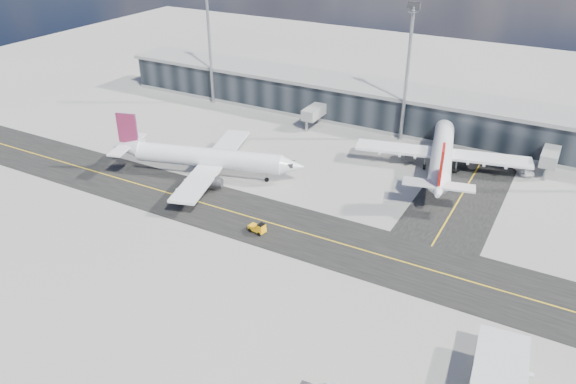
# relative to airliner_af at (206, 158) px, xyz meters

# --- Properties ---
(ground) EXTENTS (300.00, 300.00, 0.00)m
(ground) POSITION_rel_airliner_af_xyz_m (26.49, -13.17, -3.68)
(ground) COLOR gray
(ground) RESTS_ON ground
(taxiway_lanes) EXTENTS (180.00, 63.00, 0.03)m
(taxiway_lanes) POSITION_rel_airliner_af_xyz_m (30.40, -2.43, -3.67)
(taxiway_lanes) COLOR black
(taxiway_lanes) RESTS_ON ground
(terminal_concourse) EXTENTS (152.00, 19.80, 8.80)m
(terminal_concourse) POSITION_rel_airliner_af_xyz_m (26.53, 41.76, 0.41)
(terminal_concourse) COLOR black
(terminal_concourse) RESTS_ON ground
(floodlight_masts) EXTENTS (102.50, 0.70, 28.90)m
(floodlight_masts) POSITION_rel_airliner_af_xyz_m (26.49, 34.83, 11.92)
(floodlight_masts) COLOR gray
(floodlight_masts) RESTS_ON ground
(airliner_af) EXTENTS (37.07, 31.93, 11.16)m
(airliner_af) POSITION_rel_airliner_af_xyz_m (0.00, 0.00, 0.00)
(airliner_af) COLOR white
(airliner_af) RESTS_ON ground
(airliner_redtail) EXTENTS (33.43, 38.92, 11.61)m
(airliner_redtail) POSITION_rel_airliner_af_xyz_m (38.24, 23.65, 0.15)
(airliner_redtail) COLOR white
(airliner_redtail) RESTS_ON ground
(baggage_tug) EXTENTS (3.08, 1.93, 1.80)m
(baggage_tug) POSITION_rel_airliner_af_xyz_m (19.40, -12.72, -2.78)
(baggage_tug) COLOR #FFAD0D
(baggage_tug) RESTS_ON ground
(service_van) EXTENTS (4.80, 5.81, 1.47)m
(service_van) POSITION_rel_airliner_af_xyz_m (52.63, 30.39, -2.95)
(service_van) COLOR white
(service_van) RESTS_ON ground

